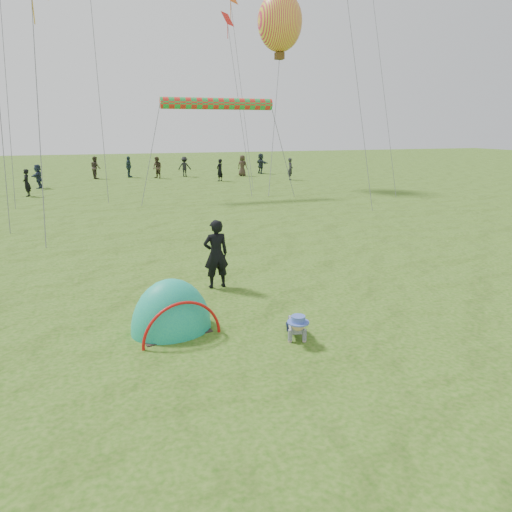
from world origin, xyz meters
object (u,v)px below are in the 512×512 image
object	(u,v)px
standing_adult	(216,254)
popup_tent	(172,329)
crawling_toddler	(297,325)
balloon_kite	(280,26)

from	to	relation	value
standing_adult	popup_tent	bearing A→B (deg)	52.48
crawling_toddler	balloon_kite	world-z (taller)	balloon_kite
standing_adult	crawling_toddler	bearing A→B (deg)	98.87
crawling_toddler	popup_tent	xyz separation A→B (m)	(-2.23, 1.19, -0.29)
popup_tent	balloon_kite	xyz separation A→B (m)	(10.75, 22.14, 10.43)
crawling_toddler	standing_adult	world-z (taller)	standing_adult
crawling_toddler	standing_adult	xyz separation A→B (m)	(-0.77, 3.39, 0.59)
popup_tent	standing_adult	size ratio (longest dim) A/B	1.20
balloon_kite	popup_tent	bearing A→B (deg)	-115.90
popup_tent	standing_adult	world-z (taller)	standing_adult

